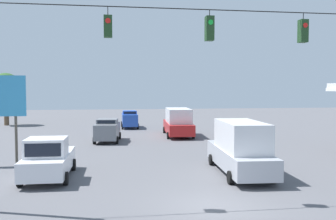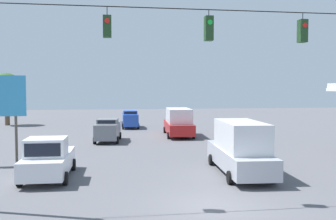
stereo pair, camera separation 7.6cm
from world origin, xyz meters
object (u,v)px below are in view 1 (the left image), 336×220
Objects in this scene: traffic_cone_nearest at (46,176)px; sedan_blue_withflow_deep at (130,119)px; box_truck_silver_crossing_near at (240,148)px; tree_horizon_left at (6,88)px; box_truck_red_oncoming_deep at (178,122)px; traffic_cone_third at (63,153)px; overhead_signal_span at (210,73)px; sedan_grey_withflow_far at (108,130)px; pickup_truck_white_parked_shoulder at (48,159)px; traffic_cone_second at (54,162)px.

sedan_blue_withflow_deep is at bearing -101.99° from traffic_cone_nearest.
box_truck_silver_crossing_near reaches higher than traffic_cone_nearest.
tree_horizon_left is (15.05, -5.48, 3.60)m from sedan_blue_withflow_deep.
traffic_cone_third is at bearing 47.15° from box_truck_red_oncoming_deep.
overhead_signal_span is 4.00× the size of sedan_blue_withflow_deep.
traffic_cone_third is (5.31, 18.48, -0.74)m from sedan_blue_withflow_deep.
sedan_grey_withflow_far is 15.26m from box_truck_silver_crossing_near.
sedan_blue_withflow_deep is at bearing -102.42° from sedan_grey_withflow_far.
tree_horizon_left is (9.75, -29.62, 3.67)m from pickup_truck_white_parked_shoulder.
pickup_truck_white_parked_shoulder is 0.70× the size of box_truck_red_oncoming_deep.
pickup_truck_white_parked_shoulder is 1.10× the size of sedan_grey_withflow_far.
traffic_cone_nearest and traffic_cone_third have the same top height.
pickup_truck_white_parked_shoulder is (5.29, 24.14, -0.07)m from sedan_blue_withflow_deep.
box_truck_red_oncoming_deep reaches higher than sedan_grey_withflow_far.
pickup_truck_white_parked_shoulder is 8.40× the size of traffic_cone_second.
traffic_cone_nearest is at bearing 78.01° from sedan_blue_withflow_deep.
traffic_cone_nearest is at bearing 90.21° from traffic_cone_third.
sedan_blue_withflow_deep is at bearing -104.14° from traffic_cone_second.
tree_horizon_left reaches higher than box_truck_silver_crossing_near.
traffic_cone_second is at bearing 75.86° from sedan_blue_withflow_deep.
box_truck_red_oncoming_deep is at bearing -156.32° from sedan_grey_withflow_far.
traffic_cone_second is (5.40, 21.45, -0.74)m from sedan_blue_withflow_deep.
sedan_grey_withflow_far is 7.64× the size of traffic_cone_nearest.
box_truck_red_oncoming_deep reaches higher than sedan_blue_withflow_deep.
tree_horizon_left is at bearing -72.17° from traffic_cone_nearest.
overhead_signal_span reaches higher than sedan_grey_withflow_far.
tree_horizon_left is at bearing -71.78° from pickup_truck_white_parked_shoulder.
overhead_signal_span is at bearing 93.60° from sedan_blue_withflow_deep.
box_truck_silver_crossing_near is (-4.66, 24.61, 0.35)m from sedan_blue_withflow_deep.
box_truck_red_oncoming_deep reaches higher than traffic_cone_third.
sedan_blue_withflow_deep reaches higher than traffic_cone_nearest.
overhead_signal_span reaches higher than traffic_cone_third.
box_truck_silver_crossing_near is 10.00m from traffic_cone_nearest.
traffic_cone_third is at bearing 68.80° from sedan_grey_withflow_far.
sedan_blue_withflow_deep is 25.05m from box_truck_silver_crossing_near.
tree_horizon_left reaches higher than box_truck_red_oncoming_deep.
box_truck_red_oncoming_deep is 1.12× the size of tree_horizon_left.
traffic_cone_nearest is at bearing 60.26° from box_truck_red_oncoming_deep.
sedan_blue_withflow_deep reaches higher than sedan_grey_withflow_far.
sedan_grey_withflow_far is 7.34m from box_truck_red_oncoming_deep.
pickup_truck_white_parked_shoulder reaches higher than sedan_grey_withflow_far.
overhead_signal_span reaches higher than traffic_cone_second.
box_truck_silver_crossing_near is 11.75m from traffic_cone_third.
box_truck_silver_crossing_near is at bearing 123.22° from tree_horizon_left.
pickup_truck_white_parked_shoulder is at bearing 77.67° from sedan_grey_withflow_far.
box_truck_silver_crossing_near reaches higher than traffic_cone_second.
traffic_cone_nearest is 0.09× the size of tree_horizon_left.
tree_horizon_left is at bearing -63.88° from overhead_signal_span.
box_truck_silver_crossing_near reaches higher than box_truck_red_oncoming_deep.
tree_horizon_left is (9.74, -23.96, 4.34)m from traffic_cone_third.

